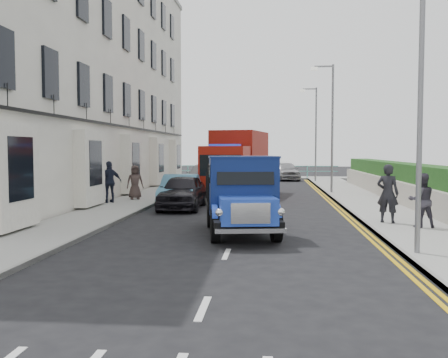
% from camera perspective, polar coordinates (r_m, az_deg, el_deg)
% --- Properties ---
extents(ground, '(120.00, 120.00, 0.00)m').
position_cam_1_polar(ground, '(13.70, 1.04, -6.86)').
color(ground, black).
rests_on(ground, ground).
extents(pavement_west, '(2.40, 38.00, 0.12)m').
position_cam_1_polar(pavement_west, '(23.41, -10.04, -2.50)').
color(pavement_west, gray).
rests_on(pavement_west, ground).
extents(pavement_east, '(2.60, 38.00, 0.12)m').
position_cam_1_polar(pavement_east, '(22.96, 16.14, -2.69)').
color(pavement_east, gray).
rests_on(pavement_east, ground).
extents(promenade, '(30.00, 2.50, 0.12)m').
position_cam_1_polar(promenade, '(42.52, 4.03, 0.16)').
color(promenade, gray).
rests_on(promenade, ground).
extents(sea_plane, '(120.00, 120.00, 0.00)m').
position_cam_1_polar(sea_plane, '(73.49, 4.62, 1.46)').
color(sea_plane, slate).
rests_on(sea_plane, ground).
extents(terrace_west, '(6.31, 30.20, 14.25)m').
position_cam_1_polar(terrace_west, '(28.84, -16.41, 12.68)').
color(terrace_west, white).
rests_on(terrace_west, ground).
extents(garden_east, '(1.45, 28.00, 1.75)m').
position_cam_1_polar(garden_east, '(23.32, 20.78, -0.62)').
color(garden_east, '#B2AD9E').
rests_on(garden_east, ground).
extents(seafront_railing, '(13.00, 0.08, 1.11)m').
position_cam_1_polar(seafront_railing, '(41.69, 4.01, 0.82)').
color(seafront_railing, '#59B2A5').
rests_on(seafront_railing, ground).
extents(lamp_near, '(1.23, 0.18, 7.00)m').
position_cam_1_polar(lamp_near, '(11.97, 21.01, 10.66)').
color(lamp_near, slate).
rests_on(lamp_near, ground).
extents(lamp_mid, '(1.23, 0.18, 7.00)m').
position_cam_1_polar(lamp_mid, '(27.66, 12.03, 6.54)').
color(lamp_mid, slate).
rests_on(lamp_mid, ground).
extents(lamp_far, '(1.23, 0.18, 7.00)m').
position_cam_1_polar(lamp_far, '(37.60, 10.28, 5.70)').
color(lamp_far, slate).
rests_on(lamp_far, ground).
extents(bedford_lorry, '(2.55, 4.89, 2.22)m').
position_cam_1_polar(bedford_lorry, '(13.86, 2.15, -2.48)').
color(bedford_lorry, black).
rests_on(bedford_lorry, ground).
extents(red_lorry, '(3.23, 6.78, 3.41)m').
position_cam_1_polar(red_lorry, '(26.29, 1.54, 2.02)').
color(red_lorry, black).
rests_on(red_lorry, ground).
extents(parked_car_front, '(1.69, 4.14, 1.41)m').
position_cam_1_polar(parked_car_front, '(20.57, -4.75, -1.46)').
color(parked_car_front, black).
rests_on(parked_car_front, ground).
extents(parked_car_mid, '(1.69, 4.23, 1.37)m').
position_cam_1_polar(parked_car_mid, '(21.35, -5.04, -1.34)').
color(parked_car_mid, '#5390B2').
rests_on(parked_car_mid, ground).
extents(parked_car_rear, '(2.11, 5.08, 1.47)m').
position_cam_1_polar(parked_car_rear, '(31.78, -2.35, 0.30)').
color(parked_car_rear, '#B4B5B9').
rests_on(parked_car_rear, ground).
extents(seafront_car_left, '(3.15, 5.65, 1.49)m').
position_cam_1_polar(seafront_car_left, '(37.17, 0.33, 0.77)').
color(seafront_car_left, black).
rests_on(seafront_car_left, ground).
extents(seafront_car_right, '(2.45, 4.58, 1.48)m').
position_cam_1_polar(seafront_car_right, '(40.14, 7.07, 0.93)').
color(seafront_car_right, '#9E9DA1').
rests_on(seafront_car_right, ground).
extents(pedestrian_east_near, '(0.80, 0.69, 1.86)m').
position_cam_1_polar(pedestrian_east_near, '(16.59, 18.20, -1.58)').
color(pedestrian_east_near, black).
rests_on(pedestrian_east_near, pavement_east).
extents(pedestrian_east_far, '(0.84, 0.68, 1.62)m').
position_cam_1_polar(pedestrian_east_far, '(15.96, 21.66, -2.28)').
color(pedestrian_east_far, '#35313C').
rests_on(pedestrian_east_far, pavement_east).
extents(pedestrian_west_near, '(1.11, 1.00, 1.81)m').
position_cam_1_polar(pedestrian_west_near, '(22.34, -12.93, -0.32)').
color(pedestrian_west_near, '#1B2030').
rests_on(pedestrian_west_near, pavement_west).
extents(pedestrian_west_far, '(0.92, 0.78, 1.59)m').
position_cam_1_polar(pedestrian_west_far, '(23.60, -10.14, -0.37)').
color(pedestrian_west_far, '#3C2E2B').
rests_on(pedestrian_west_far, pavement_west).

